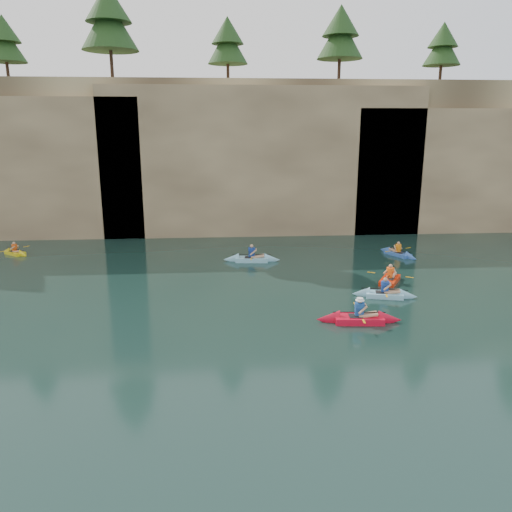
{
  "coord_description": "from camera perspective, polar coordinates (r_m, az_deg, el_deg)",
  "views": [
    {
      "loc": [
        -1.47,
        -15.63,
        8.02
      ],
      "look_at": [
        0.01,
        3.87,
        3.0
      ],
      "focal_mm": 35.0,
      "sensor_mm": 36.0,
      "label": 1
    }
  ],
  "objects": [
    {
      "name": "main_kayaker",
      "position": [
        21.8,
        11.68,
        -7.0
      ],
      "size": [
        3.68,
        2.45,
        1.35
      ],
      "rotation": [
        0.0,
        0.0,
        -0.09
      ],
      "color": "red",
      "rests_on": "ground"
    },
    {
      "name": "kayaker_red_far",
      "position": [
        27.69,
        15.04,
        -2.61
      ],
      "size": [
        2.38,
        3.29,
        1.25
      ],
      "rotation": [
        0.0,
        0.0,
        1.03
      ],
      "color": "red",
      "rests_on": "ground"
    },
    {
      "name": "sea_cave_center",
      "position": [
        38.2,
        -8.11,
        4.59
      ],
      "size": [
        3.5,
        1.0,
        3.2
      ],
      "primitive_type": "cube",
      "color": "black",
      "rests_on": "ground"
    },
    {
      "name": "ground",
      "position": [
        17.63,
        0.93,
        -12.67
      ],
      "size": [
        160.0,
        160.0,
        0.0
      ],
      "primitive_type": "plane",
      "color": "black",
      "rests_on": "ground"
    },
    {
      "name": "kayaker_ltblue_mid",
      "position": [
        30.89,
        -0.5,
        -0.33
      ],
      "size": [
        3.57,
        2.61,
        1.34
      ],
      "rotation": [
        0.0,
        0.0,
        -0.09
      ],
      "color": "#80C0D7",
      "rests_on": "ground"
    },
    {
      "name": "cliff_slab_center",
      "position": [
        38.45,
        0.86,
        10.94
      ],
      "size": [
        24.0,
        2.4,
        11.4
      ],
      "primitive_type": "cube",
      "color": "tan",
      "rests_on": "ground"
    },
    {
      "name": "cliff_pines",
      "position": [
        41.41,
        -2.47,
        25.38
      ],
      "size": [
        56.0,
        6.0,
        7.83
      ],
      "primitive_type": null,
      "color": "black",
      "rests_on": "cliff"
    },
    {
      "name": "kayaker_blue_east",
      "position": [
        33.64,
        15.91,
        0.29
      ],
      "size": [
        2.06,
        3.17,
        1.13
      ],
      "rotation": [
        0.0,
        0.0,
        2.03
      ],
      "color": "#3867BF",
      "rests_on": "ground"
    },
    {
      "name": "sea_cave_east",
      "position": [
        39.71,
        12.56,
        5.71
      ],
      "size": [
        5.0,
        1.0,
        4.5
      ],
      "primitive_type": "cube",
      "color": "black",
      "rests_on": "ground"
    },
    {
      "name": "kayaker_yellow",
      "position": [
        36.24,
        -25.83,
        0.37
      ],
      "size": [
        2.41,
        2.08,
        1.05
      ],
      "rotation": [
        0.0,
        0.0,
        -0.66
      ],
      "color": "gold",
      "rests_on": "ground"
    },
    {
      "name": "cliff",
      "position": [
        45.69,
        -2.55,
        11.86
      ],
      "size": [
        70.0,
        16.0,
        12.0
      ],
      "primitive_type": "cube",
      "color": "tan",
      "rests_on": "ground"
    },
    {
      "name": "kayaker_ltblue_near",
      "position": [
        25.22,
        14.47,
        -4.25
      ],
      "size": [
        3.22,
        2.38,
        1.24
      ],
      "rotation": [
        0.0,
        0.0,
        -0.24
      ],
      "color": "#87C7E2",
      "rests_on": "ground"
    }
  ]
}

